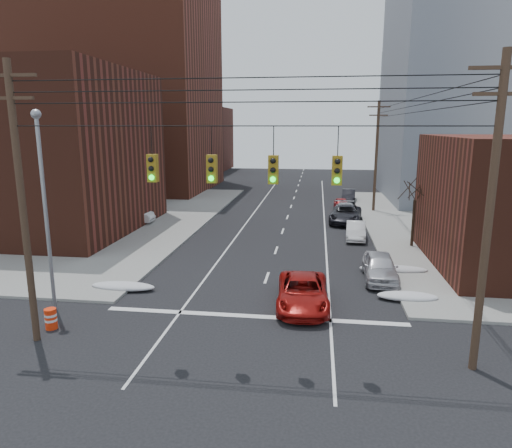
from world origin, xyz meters
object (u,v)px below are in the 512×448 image
(lot_car_c, at_px, (49,226))
(parked_car_b, at_px, (356,231))
(parked_car_d, at_px, (346,212))
(parked_car_a, at_px, (380,267))
(parked_car_e, at_px, (342,204))
(parked_car_c, at_px, (346,214))
(red_pickup, at_px, (303,292))
(lot_car_b, at_px, (133,209))
(construction_barrel, at_px, (51,318))
(lot_car_a, at_px, (127,214))
(parked_car_f, at_px, (349,195))
(lot_car_d, at_px, (97,209))

(lot_car_c, bearing_deg, parked_car_b, -69.12)
(parked_car_d, bearing_deg, parked_car_b, -88.38)
(parked_car_a, bearing_deg, parked_car_e, 94.10)
(parked_car_a, distance_m, parked_car_d, 16.72)
(parked_car_b, relative_size, lot_car_c, 0.76)
(parked_car_c, relative_size, lot_car_c, 1.05)
(parked_car_a, height_order, parked_car_c, parked_car_c)
(red_pickup, xyz_separation_m, parked_car_d, (3.29, 21.17, 0.04))
(lot_car_b, relative_size, construction_barrel, 5.40)
(lot_car_a, height_order, lot_car_c, lot_car_c)
(red_pickup, distance_m, parked_car_b, 14.50)
(parked_car_f, bearing_deg, lot_car_c, -134.51)
(parked_car_d, bearing_deg, parked_car_e, 90.44)
(lot_car_c, xyz_separation_m, construction_barrel, (9.39, -15.18, -0.46))
(parked_car_a, xyz_separation_m, parked_car_b, (-0.61, 9.56, -0.11))
(parked_car_b, bearing_deg, lot_car_c, -169.94)
(construction_barrel, bearing_deg, parked_car_d, 60.89)
(parked_car_b, bearing_deg, parked_car_f, 91.42)
(parked_car_a, distance_m, lot_car_b, 26.14)
(lot_car_b, bearing_deg, parked_car_c, -102.47)
(lot_car_a, bearing_deg, parked_car_c, -82.94)
(parked_car_d, relative_size, lot_car_a, 1.13)
(parked_car_a, bearing_deg, parked_car_f, 91.39)
(red_pickup, distance_m, parked_car_a, 6.15)
(parked_car_f, xyz_separation_m, lot_car_d, (-24.39, -12.91, 0.09))
(lot_car_d, bearing_deg, parked_car_d, -110.57)
(parked_car_f, relative_size, lot_car_a, 0.89)
(lot_car_b, bearing_deg, parked_car_f, -72.57)
(parked_car_a, xyz_separation_m, parked_car_e, (-1.05, 22.20, -0.17))
(parked_car_c, height_order, construction_barrel, parked_car_c)
(lot_car_a, bearing_deg, parked_car_e, -65.63)
(parked_car_e, relative_size, parked_car_f, 0.85)
(lot_car_c, distance_m, lot_car_d, 8.18)
(lot_car_d, height_order, construction_barrel, lot_car_d)
(lot_car_d, bearing_deg, parked_car_b, -127.58)
(parked_car_a, xyz_separation_m, lot_car_a, (-20.25, 12.25, 0.15))
(parked_car_f, xyz_separation_m, lot_car_b, (-21.07, -12.38, 0.14))
(parked_car_b, distance_m, parked_car_f, 18.31)
(parked_car_e, bearing_deg, red_pickup, -101.05)
(parked_car_a, xyz_separation_m, lot_car_b, (-21.07, 15.48, 0.06))
(lot_car_c, bearing_deg, lot_car_a, -22.19)
(parked_car_e, height_order, lot_car_c, lot_car_c)
(parked_car_e, bearing_deg, construction_barrel, -118.65)
(parked_car_d, height_order, parked_car_f, parked_car_d)
(parked_car_c, xyz_separation_m, parked_car_d, (0.11, 1.03, -0.01))
(lot_car_a, distance_m, lot_car_d, 4.94)
(parked_car_e, xyz_separation_m, construction_barrel, (-13.85, -30.61, -0.14))
(red_pickup, relative_size, parked_car_a, 1.15)
(lot_car_c, height_order, lot_car_d, lot_car_c)
(red_pickup, bearing_deg, parked_car_a, 44.30)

